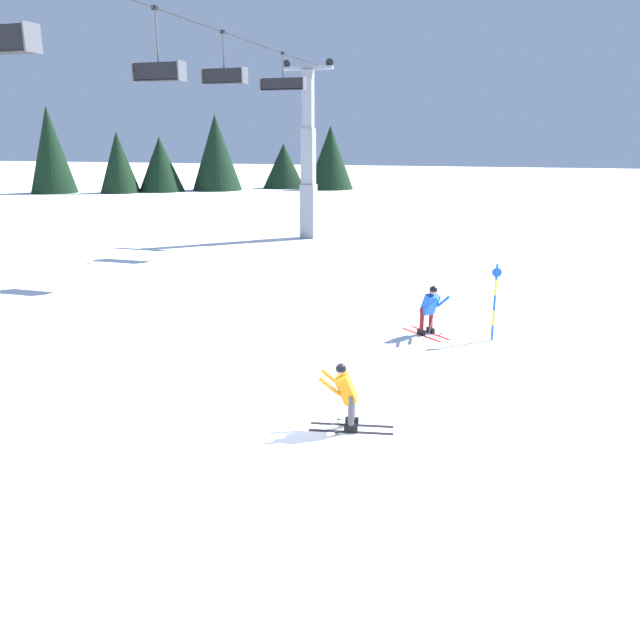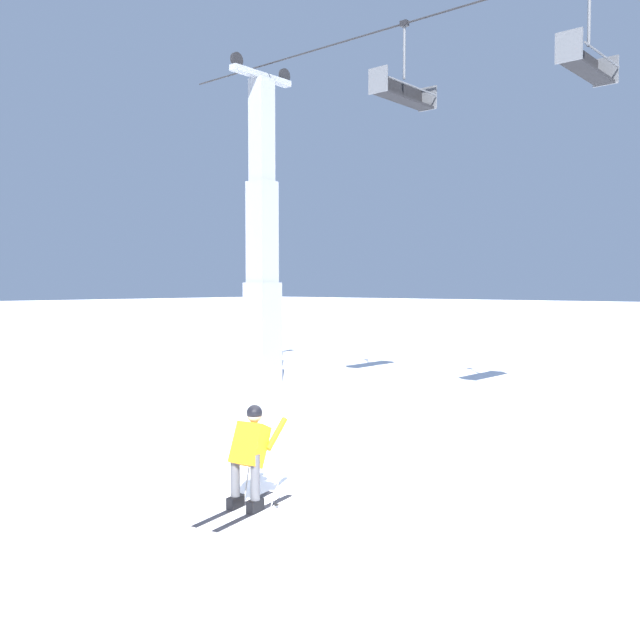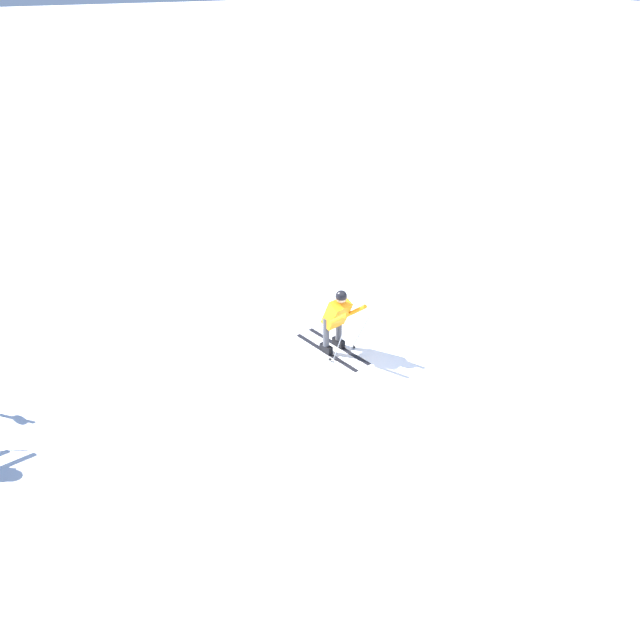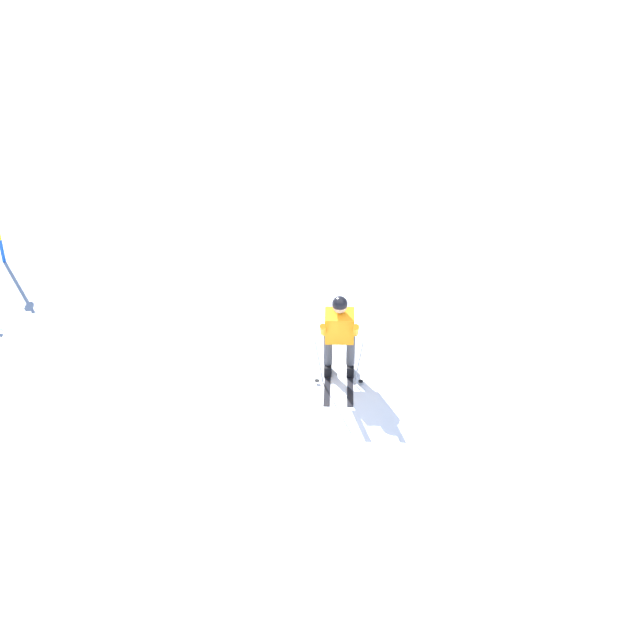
# 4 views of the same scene
# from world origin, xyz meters

# --- Properties ---
(ground_plane) EXTENTS (260.00, 260.00, 0.00)m
(ground_plane) POSITION_xyz_m (0.00, 0.00, 0.00)
(ground_plane) COLOR white
(skier_carving_main) EXTENTS (0.83, 1.79, 1.53)m
(skier_carving_main) POSITION_xyz_m (0.31, -1.04, 0.80)
(skier_carving_main) COLOR black
(skier_carving_main) RESTS_ON ground_plane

